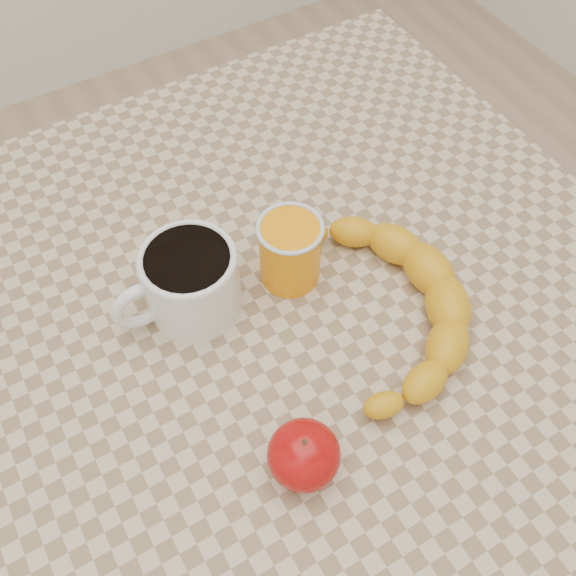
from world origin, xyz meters
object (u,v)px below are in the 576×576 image
orange_juice_glass (290,250)px  apple (304,455)px  table (288,338)px  coffee_mug (189,280)px  banana (387,304)px

orange_juice_glass → apple: 0.22m
table → orange_juice_glass: bearing=56.0°
coffee_mug → orange_juice_glass: (0.11, -0.02, -0.00)m
orange_juice_glass → banana: size_ratio=0.24×
coffee_mug → apple: 0.21m
table → apple: size_ratio=9.73×
coffee_mug → table: bearing=-25.6°
orange_juice_glass → apple: orange_juice_glass is taller
table → apple: 0.22m
banana → apple: bearing=-125.7°
orange_juice_glass → banana: (0.06, -0.10, -0.02)m
table → coffee_mug: coffee_mug is taller
coffee_mug → apple: size_ratio=1.67×
table → orange_juice_glass: 0.13m
apple → banana: size_ratio=0.24×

